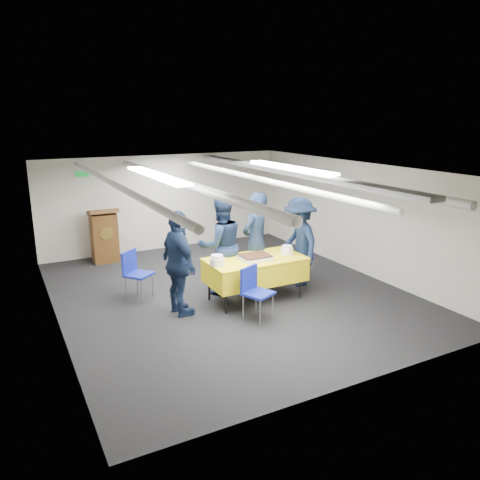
% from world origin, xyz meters
% --- Properties ---
extents(ground, '(7.00, 7.00, 0.00)m').
position_xyz_m(ground, '(0.00, 0.00, 0.00)').
color(ground, black).
rests_on(ground, ground).
extents(room_shell, '(6.00, 7.00, 2.30)m').
position_xyz_m(room_shell, '(0.09, 0.41, 1.81)').
color(room_shell, beige).
rests_on(room_shell, ground).
extents(serving_table, '(1.74, 0.92, 0.77)m').
position_xyz_m(serving_table, '(0.29, -0.50, 0.56)').
color(serving_table, black).
rests_on(serving_table, ground).
extents(sheet_cake, '(0.54, 0.42, 0.09)m').
position_xyz_m(sheet_cake, '(0.24, -0.57, 0.82)').
color(sheet_cake, white).
rests_on(sheet_cake, serving_table).
extents(plate_stack_left, '(0.24, 0.24, 0.18)m').
position_xyz_m(plate_stack_left, '(-0.48, -0.55, 0.85)').
color(plate_stack_left, white).
rests_on(plate_stack_left, serving_table).
extents(plate_stack_right, '(0.23, 0.23, 0.16)m').
position_xyz_m(plate_stack_right, '(0.92, -0.55, 0.84)').
color(plate_stack_right, white).
rests_on(plate_stack_right, serving_table).
extents(podium, '(0.62, 0.53, 1.25)m').
position_xyz_m(podium, '(-1.60, 3.05, 0.61)').
color(podium, brown).
rests_on(podium, ground).
extents(chair_near, '(0.55, 0.55, 0.87)m').
position_xyz_m(chair_near, '(-0.14, -1.21, 0.53)').
color(chair_near, gray).
rests_on(chair_near, ground).
extents(chair_right, '(0.48, 0.48, 0.87)m').
position_xyz_m(chair_right, '(1.63, -0.02, 0.53)').
color(chair_right, gray).
rests_on(chair_right, ground).
extents(chair_left, '(0.59, 0.59, 0.87)m').
position_xyz_m(chair_left, '(-1.60, 0.58, 0.53)').
color(chair_left, gray).
rests_on(chair_left, ground).
extents(sailor_a, '(0.79, 0.68, 1.84)m').
position_xyz_m(sailor_a, '(0.60, 0.04, 0.92)').
color(sailor_a, black).
rests_on(sailor_a, ground).
extents(sailor_b, '(0.94, 0.76, 1.82)m').
position_xyz_m(sailor_b, '(-0.11, 0.08, 0.91)').
color(sailor_b, black).
rests_on(sailor_b, ground).
extents(sailor_c, '(0.53, 1.07, 1.76)m').
position_xyz_m(sailor_c, '(-1.14, -0.49, 0.88)').
color(sailor_c, black).
rests_on(sailor_c, ground).
extents(sailor_d, '(0.80, 1.20, 1.72)m').
position_xyz_m(sailor_d, '(1.42, -0.22, 0.86)').
color(sailor_d, black).
rests_on(sailor_d, ground).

